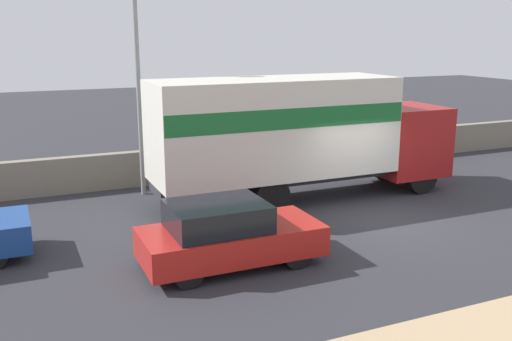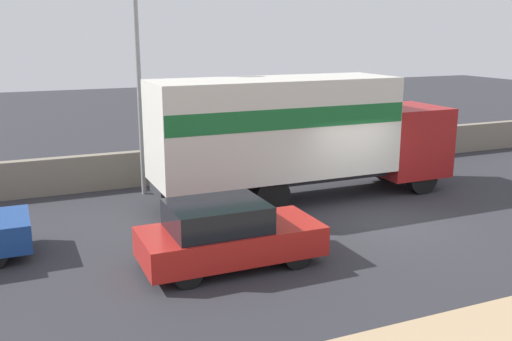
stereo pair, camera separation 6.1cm
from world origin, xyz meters
name	(u,v)px [view 2 (the right image)]	position (x,y,z in m)	size (l,w,h in m)	color
ground_plane	(383,221)	(0.00, 0.00, 0.00)	(80.00, 80.00, 0.00)	#2D2D33
stone_wall_backdrop	(282,155)	(0.00, 6.16, 0.57)	(60.00, 0.35, 1.14)	gray
street_lamp	(138,70)	(-5.25, 5.11, 3.77)	(0.56, 0.28, 6.46)	gray
box_truck	(297,130)	(-1.22, 2.70, 2.09)	(9.19, 2.34, 3.61)	maroon
car_hatchback	(227,234)	(-4.85, -1.11, 0.70)	(3.84, 1.72, 1.42)	#B21E19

